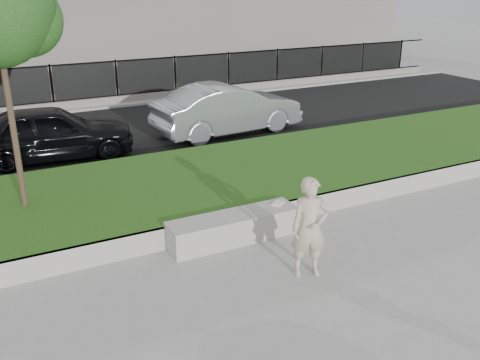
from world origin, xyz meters
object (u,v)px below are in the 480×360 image
stone_bench (234,228)px  car_silver (228,109)px  man (310,228)px  car_dark (51,132)px  book (278,203)px

stone_bench → car_silver: (2.88, 6.07, 0.52)m
man → car_silver: bearing=92.8°
stone_bench → car_dark: (-2.05, 5.99, 0.48)m
car_dark → car_silver: car_silver is taller
book → car_dark: bearing=80.5°
man → stone_bench: bearing=128.5°
car_dark → car_silver: 4.93m
book → man: bearing=-140.9°
man → car_silver: 7.97m
stone_bench → man: man is taller
stone_bench → car_dark: size_ratio=0.59×
man → book: (0.42, 1.59, -0.30)m
stone_bench → car_silver: size_ratio=0.54×
car_dark → car_silver: (4.93, 0.08, 0.04)m
man → car_dark: (-2.56, 7.53, -0.07)m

